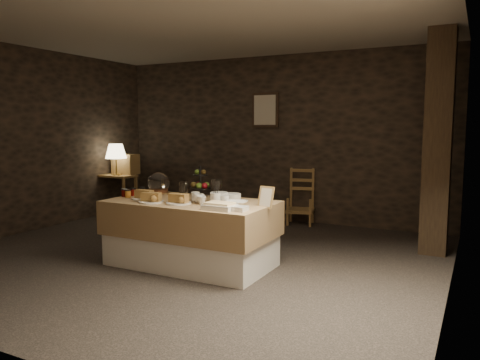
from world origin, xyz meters
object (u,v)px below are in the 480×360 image
at_px(console_table, 117,182).
at_px(table_lamp, 116,152).
at_px(wine_rack, 126,164).
at_px(buffet_table, 191,228).
at_px(chair, 302,199).
at_px(fruit_stand, 200,184).
at_px(timber_column, 438,143).

height_order(console_table, table_lamp, table_lamp).
bearing_deg(wine_rack, buffet_table, -37.49).
xyz_separation_m(chair, fruit_stand, (-0.40, -2.27, 0.46)).
distance_m(chair, timber_column, 2.35).
bearing_deg(table_lamp, buffet_table, -34.25).
height_order(console_table, timber_column, timber_column).
height_order(table_lamp, timber_column, timber_column).
height_order(timber_column, fruit_stand, timber_column).
relative_size(console_table, timber_column, 0.26).
relative_size(chair, timber_column, 0.25).
distance_m(console_table, chair, 3.13).
distance_m(console_table, wine_rack, 0.35).
bearing_deg(timber_column, wine_rack, 176.23).
bearing_deg(table_lamp, chair, 14.91).
relative_size(console_table, fruit_stand, 1.98).
distance_m(table_lamp, chair, 3.16).
xyz_separation_m(table_lamp, timber_column, (4.95, -0.10, 0.23)).
height_order(console_table, chair, chair).
bearing_deg(fruit_stand, wine_rack, 146.54).
bearing_deg(timber_column, buffet_table, -142.96).
relative_size(console_table, table_lamp, 1.30).
bearing_deg(fruit_stand, console_table, 149.89).
bearing_deg(buffet_table, wine_rack, 142.51).
bearing_deg(wine_rack, table_lamp, -90.00).
distance_m(buffet_table, console_table, 3.30).
height_order(table_lamp, wine_rack, table_lamp).
xyz_separation_m(buffet_table, chair, (0.31, 2.61, -0.03)).
relative_size(wine_rack, fruit_stand, 1.22).
height_order(table_lamp, chair, table_lamp).
xyz_separation_m(console_table, table_lamp, (0.05, -0.05, 0.52)).
height_order(buffet_table, fruit_stand, fruit_stand).
bearing_deg(timber_column, chair, 155.63).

